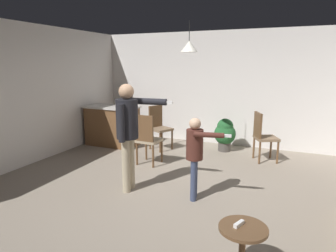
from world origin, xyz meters
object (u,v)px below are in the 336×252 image
Objects in this scene: side_table_by_couch at (242,246)px; person_child at (195,150)px; dining_chair_by_counter at (263,135)px; kitchen_counter at (112,126)px; potted_plant_corner at (225,133)px; spare_remote_on_table at (239,224)px; dining_chair_near_wall at (147,138)px; dining_chair_centre_back at (159,126)px; person_adult at (128,126)px.

side_table_by_couch is 1.72m from person_child.
side_table_by_couch is at bearing 21.46° from person_child.
dining_chair_by_counter is at bearing 93.22° from side_table_by_couch.
kitchen_counter is 2.67m from potted_plant_corner.
dining_chair_near_wall is at bearing 131.67° from spare_remote_on_table.
dining_chair_by_counter and dining_chair_near_wall have the same top height.
potted_plant_corner is (2.61, 0.58, -0.07)m from kitchen_counter.
kitchen_counter is 1.04× the size of person_child.
potted_plant_corner is at bearing 171.51° from person_child.
kitchen_counter is 1.26× the size of dining_chair_by_counter.
kitchen_counter is 5.01m from side_table_by_couch.
dining_chair_centre_back is 1.51m from potted_plant_corner.
person_adult is at bearing -73.76° from dining_chair_near_wall.
person_child is 2.31m from dining_chair_by_counter.
dining_chair_near_wall and dining_chair_centre_back have the same top height.
side_table_by_couch is at bearing -22.10° from dining_chair_by_counter.
dining_chair_centre_back is (-1.58, 2.16, -0.20)m from person_child.
spare_remote_on_table is at bearing -22.74° from dining_chair_by_counter.
kitchen_counter is 2.42× the size of side_table_by_couch.
person_adult is 1.29m from dining_chair_near_wall.
dining_chair_near_wall is at bearing -33.50° from kitchen_counter.
dining_chair_near_wall is 1.35× the size of potted_plant_corner.
potted_plant_corner is at bearing 131.44° from dining_chair_centre_back.
potted_plant_corner is 4.11m from spare_remote_on_table.
dining_chair_near_wall is at bearing -140.71° from person_child.
spare_remote_on_table is at bearing -43.23° from kitchen_counter.
person_child is 1.21× the size of dining_chair_centre_back.
person_child is (-0.91, 1.39, 0.42)m from side_table_by_couch.
person_child is 9.29× the size of spare_remote_on_table.
dining_chair_centre_back is (-2.29, -0.02, 0.00)m from dining_chair_by_counter.
kitchen_counter is 3.43m from person_child.
dining_chair_near_wall is (-0.28, 1.16, -0.48)m from person_adult.
dining_chair_centre_back is 4.32m from spare_remote_on_table.
person_adult reaches higher than dining_chair_centre_back.
dining_chair_near_wall is (-2.02, -1.12, 0.00)m from dining_chair_by_counter.
dining_chair_centre_back is 7.69× the size of spare_remote_on_table.
side_table_by_couch is 3.32m from dining_chair_near_wall.
side_table_by_couch is at bearing -45.12° from dining_chair_near_wall.
dining_chair_centre_back is (-0.55, 2.26, -0.48)m from person_adult.
person_adult is at bearing 145.83° from spare_remote_on_table.
dining_chair_centre_back is at bearing 106.51° from dining_chair_near_wall.
kitchen_counter is at bearing -167.55° from potted_plant_corner.
person_child is 1.70m from dining_chair_near_wall.
spare_remote_on_table is (1.91, -1.29, -0.49)m from person_adult.
person_adult reaches higher than potted_plant_corner.
person_child is at bearing 123.13° from side_table_by_couch.
dining_chair_centre_back is at bearing -155.49° from person_child.
dining_chair_centre_back is at bearing -114.83° from dining_chair_by_counter.
dining_chair_near_wall reaches higher than potted_plant_corner.
dining_chair_near_wall reaches higher than kitchen_counter.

